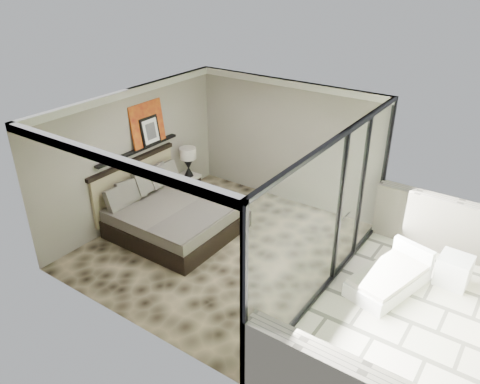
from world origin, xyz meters
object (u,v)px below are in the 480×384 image
Objects in this scene: ottoman at (454,270)px; nightstand at (188,186)px; lounger at (390,278)px; bed at (172,214)px; table_lamp at (188,158)px.

nightstand is at bearing -178.94° from ottoman.
nightstand is 0.30× the size of lounger.
table_lamp is (-0.74, 1.40, 0.59)m from bed.
bed is at bearing -62.21° from table_lamp.
table_lamp is 5.95m from ottoman.
table_lamp is at bearing 40.39° from nightstand.
bed is at bearing -59.47° from nightstand.
ottoman is 1.14m from lounger.
ottoman is 0.31× the size of lounger.
lounger reaches higher than nightstand.
nightstand is at bearing -172.07° from lounger.
table_lamp reaches higher than nightstand.
nightstand is (-0.77, 1.37, -0.12)m from bed.
bed is 1.39× the size of lounger.
lounger reaches higher than ottoman.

